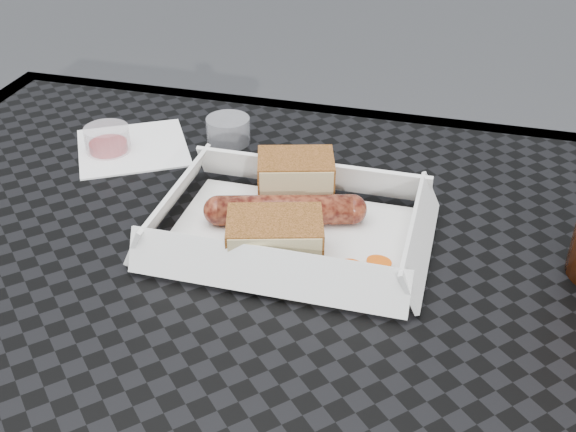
# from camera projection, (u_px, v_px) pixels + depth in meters

# --- Properties ---
(patio_table) EXTENTS (0.80, 0.80, 0.74)m
(patio_table) POSITION_uv_depth(u_px,v_px,m) (193.00, 358.00, 0.65)
(patio_table) COLOR black
(patio_table) RESTS_ON ground
(food_tray) EXTENTS (0.22, 0.15, 0.00)m
(food_tray) POSITION_uv_depth(u_px,v_px,m) (291.00, 236.00, 0.67)
(food_tray) COLOR white
(food_tray) RESTS_ON patio_table
(bratwurst) EXTENTS (0.15, 0.06, 0.03)m
(bratwurst) POSITION_uv_depth(u_px,v_px,m) (285.00, 210.00, 0.68)
(bratwurst) COLOR brown
(bratwurst) RESTS_ON food_tray
(bread_near) EXTENTS (0.09, 0.07, 0.05)m
(bread_near) POSITION_uv_depth(u_px,v_px,m) (296.00, 178.00, 0.71)
(bread_near) COLOR brown
(bread_near) RESTS_ON food_tray
(bread_far) EXTENTS (0.09, 0.08, 0.04)m
(bread_far) POSITION_uv_depth(u_px,v_px,m) (275.00, 239.00, 0.62)
(bread_far) COLOR brown
(bread_far) RESTS_ON food_tray
(veg_garnish) EXTENTS (0.03, 0.03, 0.00)m
(veg_garnish) POSITION_uv_depth(u_px,v_px,m) (360.00, 274.00, 0.62)
(veg_garnish) COLOR #E15309
(veg_garnish) RESTS_ON food_tray
(napkin) EXTENTS (0.16, 0.16, 0.00)m
(napkin) POSITION_uv_depth(u_px,v_px,m) (133.00, 148.00, 0.82)
(napkin) COLOR white
(napkin) RESTS_ON patio_table
(condiment_cup_sauce) EXTENTS (0.05, 0.05, 0.03)m
(condiment_cup_sauce) POSITION_uv_depth(u_px,v_px,m) (107.00, 140.00, 0.81)
(condiment_cup_sauce) COLOR #990B0D
(condiment_cup_sauce) RESTS_ON patio_table
(condiment_cup_empty) EXTENTS (0.05, 0.05, 0.03)m
(condiment_cup_empty) POSITION_uv_depth(u_px,v_px,m) (228.00, 130.00, 0.83)
(condiment_cup_empty) COLOR silver
(condiment_cup_empty) RESTS_ON patio_table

